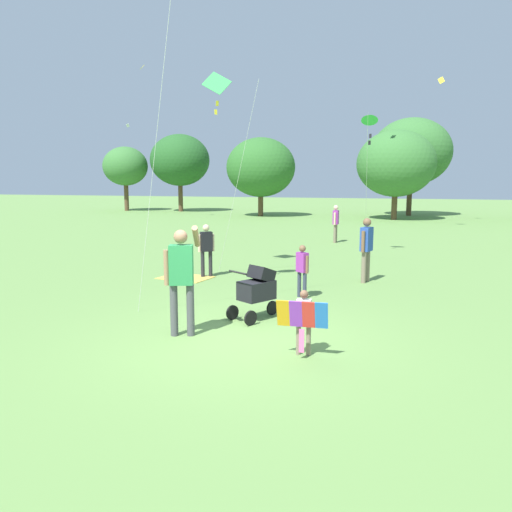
{
  "coord_description": "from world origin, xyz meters",
  "views": [
    {
      "loc": [
        2.45,
        -7.8,
        2.67
      ],
      "look_at": [
        0.1,
        0.69,
        1.3
      ],
      "focal_mm": 35.43,
      "sensor_mm": 36.0,
      "label": 1
    }
  ],
  "objects_px": {
    "person_red_shirt": "(336,221)",
    "person_sitting_far": "(206,246)",
    "stroller": "(257,288)",
    "child_with_butterfly_kite": "(303,317)",
    "kite_orange_delta": "(218,91)",
    "person_back_turned": "(366,245)",
    "picnic_blanket": "(186,278)",
    "person_kid_running": "(302,267)",
    "person_adult_flyer": "(181,272)",
    "kite_green_novelty": "(370,122)"
  },
  "relations": [
    {
      "from": "picnic_blanket",
      "to": "stroller",
      "type": "bearing_deg",
      "value": -48.74
    },
    {
      "from": "person_adult_flyer",
      "to": "person_kid_running",
      "type": "relative_size",
      "value": 1.59
    },
    {
      "from": "person_adult_flyer",
      "to": "stroller",
      "type": "bearing_deg",
      "value": 54.41
    },
    {
      "from": "stroller",
      "to": "person_back_turned",
      "type": "distance_m",
      "value": 4.43
    },
    {
      "from": "child_with_butterfly_kite",
      "to": "kite_orange_delta",
      "type": "xyz_separation_m",
      "value": [
        -3.51,
        6.17,
        4.37
      ]
    },
    {
      "from": "person_kid_running",
      "to": "person_back_turned",
      "type": "bearing_deg",
      "value": 58.95
    },
    {
      "from": "kite_orange_delta",
      "to": "picnic_blanket",
      "type": "height_order",
      "value": "kite_orange_delta"
    },
    {
      "from": "stroller",
      "to": "child_with_butterfly_kite",
      "type": "bearing_deg",
      "value": -55.92
    },
    {
      "from": "child_with_butterfly_kite",
      "to": "stroller",
      "type": "height_order",
      "value": "stroller"
    },
    {
      "from": "kite_green_novelty",
      "to": "picnic_blanket",
      "type": "height_order",
      "value": "kite_green_novelty"
    },
    {
      "from": "person_red_shirt",
      "to": "person_sitting_far",
      "type": "bearing_deg",
      "value": -106.77
    },
    {
      "from": "person_adult_flyer",
      "to": "person_sitting_far",
      "type": "distance_m",
      "value": 5.16
    },
    {
      "from": "person_adult_flyer",
      "to": "person_kid_running",
      "type": "height_order",
      "value": "person_adult_flyer"
    },
    {
      "from": "person_adult_flyer",
      "to": "person_back_turned",
      "type": "bearing_deg",
      "value": 62.94
    },
    {
      "from": "person_kid_running",
      "to": "person_adult_flyer",
      "type": "bearing_deg",
      "value": -114.3
    },
    {
      "from": "kite_green_novelty",
      "to": "person_sitting_far",
      "type": "bearing_deg",
      "value": -129.53
    },
    {
      "from": "kite_orange_delta",
      "to": "stroller",
      "type": "bearing_deg",
      "value": -62.3
    },
    {
      "from": "picnic_blanket",
      "to": "person_back_turned",
      "type": "bearing_deg",
      "value": 8.66
    },
    {
      "from": "picnic_blanket",
      "to": "person_kid_running",
      "type": "bearing_deg",
      "value": -22.23
    },
    {
      "from": "person_sitting_far",
      "to": "stroller",
      "type": "bearing_deg",
      "value": -56.22
    },
    {
      "from": "stroller",
      "to": "person_red_shirt",
      "type": "distance_m",
      "value": 11.94
    },
    {
      "from": "kite_orange_delta",
      "to": "person_red_shirt",
      "type": "height_order",
      "value": "kite_orange_delta"
    },
    {
      "from": "stroller",
      "to": "kite_green_novelty",
      "type": "xyz_separation_m",
      "value": [
        1.53,
        8.38,
        3.87
      ]
    },
    {
      "from": "stroller",
      "to": "kite_orange_delta",
      "type": "height_order",
      "value": "kite_orange_delta"
    },
    {
      "from": "child_with_butterfly_kite",
      "to": "person_sitting_far",
      "type": "distance_m",
      "value": 6.49
    },
    {
      "from": "person_back_turned",
      "to": "child_with_butterfly_kite",
      "type": "bearing_deg",
      "value": -95.75
    },
    {
      "from": "child_with_butterfly_kite",
      "to": "person_adult_flyer",
      "type": "xyz_separation_m",
      "value": [
        -2.16,
        0.44,
        0.49
      ]
    },
    {
      "from": "kite_green_novelty",
      "to": "person_back_turned",
      "type": "bearing_deg",
      "value": -86.6
    },
    {
      "from": "kite_green_novelty",
      "to": "picnic_blanket",
      "type": "distance_m",
      "value": 8.08
    },
    {
      "from": "kite_orange_delta",
      "to": "person_red_shirt",
      "type": "bearing_deg",
      "value": 72.32
    },
    {
      "from": "stroller",
      "to": "person_red_shirt",
      "type": "xyz_separation_m",
      "value": [
        0.1,
        11.94,
        0.31
      ]
    },
    {
      "from": "person_red_shirt",
      "to": "person_sitting_far",
      "type": "relative_size",
      "value": 1.08
    },
    {
      "from": "person_red_shirt",
      "to": "person_sitting_far",
      "type": "height_order",
      "value": "person_red_shirt"
    },
    {
      "from": "person_kid_running",
      "to": "stroller",
      "type": "bearing_deg",
      "value": -104.97
    },
    {
      "from": "kite_orange_delta",
      "to": "picnic_blanket",
      "type": "relative_size",
      "value": 4.18
    },
    {
      "from": "child_with_butterfly_kite",
      "to": "person_red_shirt",
      "type": "xyz_separation_m",
      "value": [
        -1.1,
        13.72,
        0.31
      ]
    },
    {
      "from": "person_red_shirt",
      "to": "person_back_turned",
      "type": "height_order",
      "value": "person_back_turned"
    },
    {
      "from": "person_adult_flyer",
      "to": "person_back_turned",
      "type": "height_order",
      "value": "person_adult_flyer"
    },
    {
      "from": "person_sitting_far",
      "to": "kite_orange_delta",
      "type": "bearing_deg",
      "value": 82.34
    },
    {
      "from": "child_with_butterfly_kite",
      "to": "person_red_shirt",
      "type": "relative_size",
      "value": 0.65
    },
    {
      "from": "stroller",
      "to": "person_sitting_far",
      "type": "height_order",
      "value": "person_sitting_far"
    },
    {
      "from": "child_with_butterfly_kite",
      "to": "person_red_shirt",
      "type": "height_order",
      "value": "person_red_shirt"
    },
    {
      "from": "person_sitting_far",
      "to": "kite_green_novelty",
      "type": "bearing_deg",
      "value": 50.47
    },
    {
      "from": "kite_orange_delta",
      "to": "picnic_blanket",
      "type": "bearing_deg",
      "value": -119.31
    },
    {
      "from": "kite_orange_delta",
      "to": "person_back_turned",
      "type": "distance_m",
      "value": 5.74
    },
    {
      "from": "person_red_shirt",
      "to": "person_kid_running",
      "type": "distance_m",
      "value": 10.03
    },
    {
      "from": "kite_orange_delta",
      "to": "person_kid_running",
      "type": "distance_m",
      "value": 5.69
    },
    {
      "from": "child_with_butterfly_kite",
      "to": "person_back_turned",
      "type": "relative_size",
      "value": 0.61
    },
    {
      "from": "kite_green_novelty",
      "to": "person_back_turned",
      "type": "height_order",
      "value": "kite_green_novelty"
    },
    {
      "from": "person_kid_running",
      "to": "person_red_shirt",
      "type": "bearing_deg",
      "value": 92.37
    }
  ]
}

